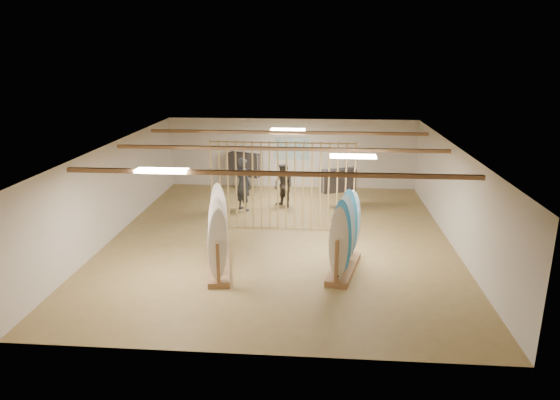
# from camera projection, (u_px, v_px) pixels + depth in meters

# --- Properties ---
(floor) EXTENTS (12.00, 12.00, 0.00)m
(floor) POSITION_uv_depth(u_px,v_px,m) (280.00, 238.00, 14.95)
(floor) COLOR #9B7F4B
(floor) RESTS_ON ground
(ceiling) EXTENTS (12.00, 12.00, 0.00)m
(ceiling) POSITION_uv_depth(u_px,v_px,m) (280.00, 146.00, 14.15)
(ceiling) COLOR gray
(ceiling) RESTS_ON ground
(wall_back) EXTENTS (12.00, 0.00, 12.00)m
(wall_back) POSITION_uv_depth(u_px,v_px,m) (292.00, 153.00, 20.28)
(wall_back) COLOR beige
(wall_back) RESTS_ON ground
(wall_front) EXTENTS (12.00, 0.00, 12.00)m
(wall_front) POSITION_uv_depth(u_px,v_px,m) (253.00, 286.00, 8.81)
(wall_front) COLOR beige
(wall_front) RESTS_ON ground
(wall_left) EXTENTS (0.00, 12.00, 12.00)m
(wall_left) POSITION_uv_depth(u_px,v_px,m) (114.00, 190.00, 14.93)
(wall_left) COLOR beige
(wall_left) RESTS_ON ground
(wall_right) EXTENTS (0.00, 12.00, 12.00)m
(wall_right) POSITION_uv_depth(u_px,v_px,m) (455.00, 197.00, 14.17)
(wall_right) COLOR beige
(wall_right) RESTS_ON ground
(ceiling_slats) EXTENTS (9.50, 6.12, 0.10)m
(ceiling_slats) POSITION_uv_depth(u_px,v_px,m) (280.00, 149.00, 14.17)
(ceiling_slats) COLOR #966A44
(ceiling_slats) RESTS_ON ground
(light_panels) EXTENTS (1.20, 0.35, 0.06)m
(light_panels) POSITION_uv_depth(u_px,v_px,m) (280.00, 148.00, 14.16)
(light_panels) COLOR white
(light_panels) RESTS_ON ground
(bamboo_partition) EXTENTS (4.45, 0.05, 2.78)m
(bamboo_partition) POSITION_uv_depth(u_px,v_px,m) (282.00, 186.00, 15.31)
(bamboo_partition) COLOR tan
(bamboo_partition) RESTS_ON ground
(poster) EXTENTS (1.40, 0.03, 0.90)m
(poster) POSITION_uv_depth(u_px,v_px,m) (292.00, 149.00, 20.20)
(poster) COLOR teal
(poster) RESTS_ON ground
(rack_left) EXTENTS (1.02, 2.79, 1.92)m
(rack_left) POSITION_uv_depth(u_px,v_px,m) (219.00, 242.00, 12.87)
(rack_left) COLOR #966A44
(rack_left) RESTS_ON floor
(rack_right) EXTENTS (1.01, 2.16, 1.99)m
(rack_right) POSITION_uv_depth(u_px,v_px,m) (345.00, 246.00, 12.54)
(rack_right) COLOR #966A44
(rack_right) RESTS_ON floor
(clothing_rack_a) EXTENTS (1.40, 0.91, 1.58)m
(clothing_rack_a) POSITION_uv_depth(u_px,v_px,m) (244.00, 165.00, 19.95)
(clothing_rack_a) COLOR silver
(clothing_rack_a) RESTS_ON floor
(clothing_rack_b) EXTENTS (1.28, 0.78, 1.44)m
(clothing_rack_b) POSITION_uv_depth(u_px,v_px,m) (339.00, 181.00, 17.86)
(clothing_rack_b) COLOR silver
(clothing_rack_b) RESTS_ON floor
(shopper_a) EXTENTS (0.94, 0.91, 2.14)m
(shopper_a) POSITION_uv_depth(u_px,v_px,m) (243.00, 181.00, 17.32)
(shopper_a) COLOR #2A2C32
(shopper_a) RESTS_ON floor
(shopper_b) EXTENTS (1.11, 1.10, 1.82)m
(shopper_b) POSITION_uv_depth(u_px,v_px,m) (284.00, 183.00, 17.68)
(shopper_b) COLOR #3A332C
(shopper_b) RESTS_ON floor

